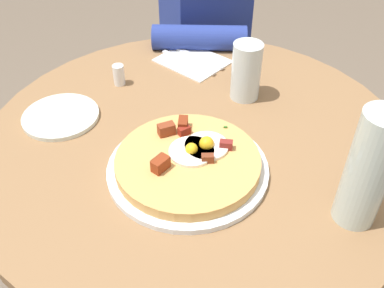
% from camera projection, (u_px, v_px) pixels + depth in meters
% --- Properties ---
extents(dining_table, '(0.92, 0.92, 0.76)m').
position_uv_depth(dining_table, '(195.00, 192.00, 1.04)').
color(dining_table, olive).
rests_on(dining_table, ground_plane).
extents(person_seated, '(0.53, 0.35, 1.14)m').
position_uv_depth(person_seated, '(200.00, 73.00, 1.59)').
color(person_seated, '#2D2D33').
rests_on(person_seated, ground_plane).
extents(pizza_plate, '(0.31, 0.31, 0.01)m').
position_uv_depth(pizza_plate, '(188.00, 168.00, 0.84)').
color(pizza_plate, white).
rests_on(pizza_plate, dining_table).
extents(breakfast_pizza, '(0.28, 0.28, 0.05)m').
position_uv_depth(breakfast_pizza, '(188.00, 160.00, 0.83)').
color(breakfast_pizza, tan).
rests_on(breakfast_pizza, pizza_plate).
extents(bread_plate, '(0.17, 0.17, 0.01)m').
position_uv_depth(bread_plate, '(61.00, 116.00, 0.97)').
color(bread_plate, silver).
rests_on(bread_plate, dining_table).
extents(napkin, '(0.22, 0.21, 0.00)m').
position_uv_depth(napkin, '(193.00, 61.00, 1.16)').
color(napkin, white).
rests_on(napkin, dining_table).
extents(fork, '(0.15, 0.11, 0.00)m').
position_uv_depth(fork, '(197.00, 57.00, 1.17)').
color(fork, silver).
rests_on(fork, napkin).
extents(knife, '(0.15, 0.11, 0.00)m').
position_uv_depth(knife, '(188.00, 62.00, 1.15)').
color(knife, silver).
rests_on(knife, napkin).
extents(water_glass, '(0.07, 0.07, 0.14)m').
position_uv_depth(water_glass, '(246.00, 71.00, 0.99)').
color(water_glass, silver).
rests_on(water_glass, dining_table).
extents(water_bottle, '(0.07, 0.07, 0.22)m').
position_uv_depth(water_bottle, '(368.00, 170.00, 0.68)').
color(water_bottle, silver).
rests_on(water_bottle, dining_table).
extents(salt_shaker, '(0.03, 0.03, 0.05)m').
position_uv_depth(salt_shaker, '(119.00, 75.00, 1.06)').
color(salt_shaker, white).
rests_on(salt_shaker, dining_table).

